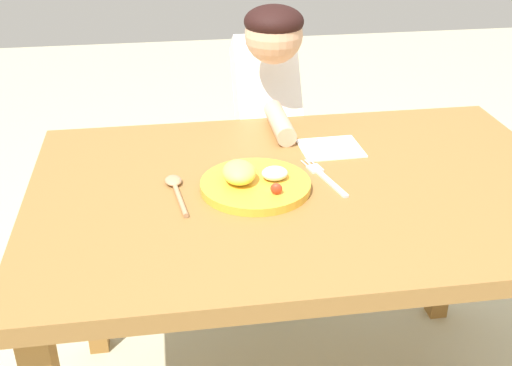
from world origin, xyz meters
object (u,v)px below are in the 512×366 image
(plate, at_px, (253,182))
(spoon, at_px, (176,187))
(fork, at_px, (324,177))
(person, at_px, (266,152))

(plate, relative_size, spoon, 1.32)
(plate, relative_size, fork, 1.24)
(fork, height_order, person, person)
(plate, relative_size, person, 0.24)
(plate, xyz_separation_m, person, (0.12, 0.56, -0.19))
(person, bearing_deg, spoon, 60.88)
(fork, relative_size, person, 0.19)
(person, bearing_deg, fork, 95.16)
(spoon, xyz_separation_m, person, (0.30, 0.54, -0.18))
(plate, bearing_deg, person, 77.44)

